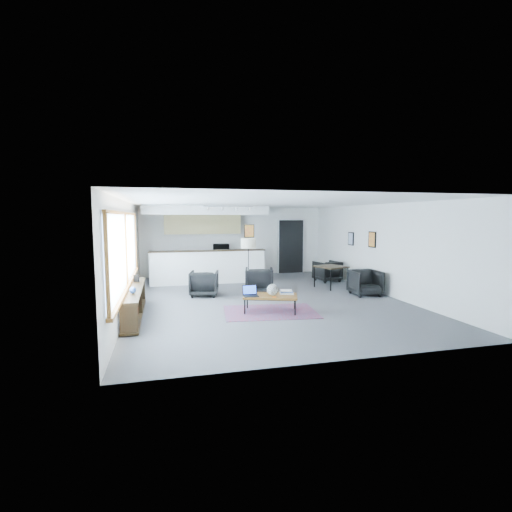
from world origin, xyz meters
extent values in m
cube|color=#4B4B4D|center=(0.00, 0.00, -0.01)|extent=(7.00, 9.00, 0.01)
cube|color=white|center=(0.00, 0.00, 2.60)|extent=(7.00, 9.00, 0.01)
cube|color=silver|center=(0.00, 4.50, 1.30)|extent=(7.00, 0.01, 2.60)
cube|color=silver|center=(0.00, -4.50, 1.30)|extent=(7.00, 0.01, 2.60)
cube|color=silver|center=(-3.50, 0.00, 1.30)|extent=(0.01, 9.00, 2.60)
cube|color=silver|center=(3.50, 0.00, 1.30)|extent=(0.01, 9.00, 2.60)
cube|color=#8CBFFF|center=(-3.47, -0.90, 1.50)|extent=(0.02, 5.80, 1.55)
cube|color=brown|center=(-3.44, -0.90, 0.70)|extent=(0.10, 5.95, 0.06)
cube|color=brown|center=(-3.45, -0.90, 2.30)|extent=(0.06, 5.95, 0.06)
cube|color=brown|center=(-3.45, -3.80, 1.50)|extent=(0.06, 0.06, 1.60)
cube|color=brown|center=(-3.45, -0.90, 1.50)|extent=(0.06, 0.06, 1.60)
cube|color=brown|center=(-3.45, 2.00, 1.50)|extent=(0.06, 0.06, 1.60)
cube|color=black|center=(-3.30, -1.00, 0.62)|extent=(0.35, 3.00, 0.05)
cube|color=black|center=(-3.30, -1.00, 0.05)|extent=(0.35, 3.00, 0.05)
cube|color=black|center=(-3.30, -2.45, 0.33)|extent=(0.33, 0.04, 0.55)
cube|color=black|center=(-3.30, -1.00, 0.33)|extent=(0.33, 0.04, 0.55)
cube|color=black|center=(-3.30, 0.45, 0.33)|extent=(0.33, 0.04, 0.55)
cube|color=#3359A5|center=(-3.30, -2.30, 0.17)|extent=(0.18, 0.04, 0.20)
cube|color=silver|center=(-3.30, -2.13, 0.18)|extent=(0.18, 0.04, 0.22)
cube|color=maroon|center=(-3.30, -1.96, 0.20)|extent=(0.18, 0.04, 0.24)
cube|color=black|center=(-3.30, -1.79, 0.17)|extent=(0.18, 0.04, 0.20)
cube|color=#3359A5|center=(-3.30, -1.62, 0.18)|extent=(0.18, 0.04, 0.22)
cube|color=silver|center=(-3.30, -1.45, 0.20)|extent=(0.18, 0.04, 0.24)
cube|color=maroon|center=(-3.30, -1.28, 0.17)|extent=(0.18, 0.04, 0.20)
cube|color=black|center=(-3.30, -1.11, 0.18)|extent=(0.18, 0.04, 0.22)
cube|color=#3359A5|center=(-3.30, -0.94, 0.20)|extent=(0.18, 0.03, 0.24)
cube|color=silver|center=(-3.30, -0.77, 0.17)|extent=(0.18, 0.03, 0.20)
cube|color=maroon|center=(-3.30, -0.60, 0.18)|extent=(0.18, 0.03, 0.22)
cube|color=black|center=(-3.30, -0.43, 0.20)|extent=(0.18, 0.04, 0.24)
cube|color=black|center=(-3.30, -0.20, 0.73)|extent=(0.14, 0.02, 0.18)
sphere|color=#264C99|center=(-3.28, -1.60, 0.71)|extent=(0.14, 0.14, 0.14)
cube|color=white|center=(-1.20, 2.70, 0.55)|extent=(3.80, 0.25, 1.10)
cube|color=black|center=(-1.20, 2.70, 1.11)|extent=(3.85, 0.32, 0.04)
cube|color=white|center=(-1.20, 4.15, 0.45)|extent=(3.80, 0.60, 0.90)
cube|color=#2D2D2D|center=(-1.20, 4.15, 0.91)|extent=(3.82, 0.62, 0.04)
cube|color=tan|center=(-1.20, 4.30, 1.95)|extent=(2.80, 0.35, 0.70)
cube|color=white|center=(-1.20, 3.60, 2.45)|extent=(4.20, 1.80, 0.30)
cube|color=black|center=(0.20, 2.71, 1.75)|extent=(0.35, 0.03, 0.45)
cube|color=orange|center=(0.20, 2.69, 1.75)|extent=(0.30, 0.01, 0.40)
cube|color=black|center=(2.30, 4.42, 1.05)|extent=(1.00, 0.12, 2.10)
cube|color=white|center=(1.78, 4.43, 1.05)|extent=(0.06, 0.10, 2.10)
cube|color=white|center=(2.82, 4.43, 1.05)|extent=(0.06, 0.10, 2.10)
cube|color=white|center=(2.30, 4.43, 2.12)|extent=(1.10, 0.10, 0.06)
cube|color=silver|center=(-0.60, 2.20, 2.56)|extent=(1.60, 0.04, 0.04)
cylinder|color=silver|center=(-1.25, 2.20, 2.48)|extent=(0.07, 0.07, 0.09)
cylinder|color=silver|center=(-0.80, 2.20, 2.48)|extent=(0.07, 0.07, 0.09)
cylinder|color=silver|center=(-0.35, 2.20, 2.48)|extent=(0.07, 0.07, 0.09)
cylinder|color=silver|center=(0.10, 2.20, 2.48)|extent=(0.07, 0.07, 0.09)
cube|color=black|center=(3.47, 0.40, 1.55)|extent=(0.03, 0.38, 0.48)
cube|color=orange|center=(3.46, 0.40, 1.55)|extent=(0.00, 0.32, 0.42)
cube|color=black|center=(3.47, 1.70, 1.50)|extent=(0.03, 0.34, 0.44)
cube|color=#859FC5|center=(3.46, 1.70, 1.50)|extent=(0.00, 0.28, 0.38)
cube|color=#583049|center=(-0.24, -1.38, 0.01)|extent=(2.30, 1.71, 0.01)
cube|color=brown|center=(-0.24, -1.38, 0.38)|extent=(1.39, 1.03, 0.05)
cube|color=black|center=(-0.87, -1.46, 0.18)|extent=(0.04, 0.04, 0.36)
cube|color=black|center=(-0.69, -0.92, 0.18)|extent=(0.04, 0.04, 0.36)
cube|color=black|center=(0.21, -1.83, 0.18)|extent=(0.04, 0.04, 0.36)
cube|color=black|center=(0.39, -1.29, 0.18)|extent=(0.04, 0.04, 0.36)
cube|color=black|center=(-0.33, -1.65, 0.35)|extent=(1.13, 0.41, 0.03)
cube|color=black|center=(-0.15, -1.11, 0.35)|extent=(1.13, 0.41, 0.03)
cube|color=black|center=(-0.71, -1.39, 0.41)|extent=(0.33, 0.24, 0.02)
cube|color=black|center=(-0.71, -1.26, 0.53)|extent=(0.33, 0.06, 0.22)
cube|color=blue|center=(-0.71, -1.27, 0.53)|extent=(0.30, 0.05, 0.19)
sphere|color=gray|center=(-0.20, -1.41, 0.54)|extent=(0.26, 0.26, 0.26)
cube|color=silver|center=(0.17, -1.33, 0.42)|extent=(0.37, 0.32, 0.04)
cube|color=#3359A5|center=(0.17, -1.33, 0.46)|extent=(0.33, 0.30, 0.03)
cube|color=silver|center=(0.16, -1.35, 0.49)|extent=(0.31, 0.27, 0.03)
cube|color=#E5590C|center=(-0.22, -1.62, 0.41)|extent=(0.12, 0.12, 0.01)
imported|color=black|center=(-1.55, 0.83, 0.39)|extent=(0.90, 0.86, 0.78)
imported|color=black|center=(0.06, 0.85, 0.41)|extent=(0.95, 0.92, 0.82)
cylinder|color=black|center=(-0.13, 1.38, 0.01)|extent=(0.33, 0.33, 0.03)
cylinder|color=black|center=(-0.13, 1.38, 0.69)|extent=(0.03, 0.03, 1.33)
cylinder|color=beige|center=(-0.13, 1.38, 1.43)|extent=(0.55, 0.55, 0.30)
cube|color=black|center=(2.46, 1.06, 0.67)|extent=(1.04, 1.04, 0.04)
cylinder|color=black|center=(2.24, 0.60, 0.33)|extent=(0.05, 0.05, 0.65)
cylinder|color=black|center=(2.00, 1.28, 0.33)|extent=(0.05, 0.05, 0.65)
cylinder|color=black|center=(2.92, 0.83, 0.33)|extent=(0.05, 0.05, 0.65)
cylinder|color=black|center=(2.69, 1.52, 0.33)|extent=(0.05, 0.05, 0.65)
imported|color=black|center=(2.92, -0.21, 0.34)|extent=(0.68, 0.64, 0.68)
imported|color=black|center=(2.85, 2.17, 0.34)|extent=(0.75, 0.72, 0.67)
imported|color=black|center=(-0.55, 4.15, 1.11)|extent=(0.57, 0.34, 0.37)
camera|label=1|loc=(-2.64, -9.55, 2.22)|focal=26.00mm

